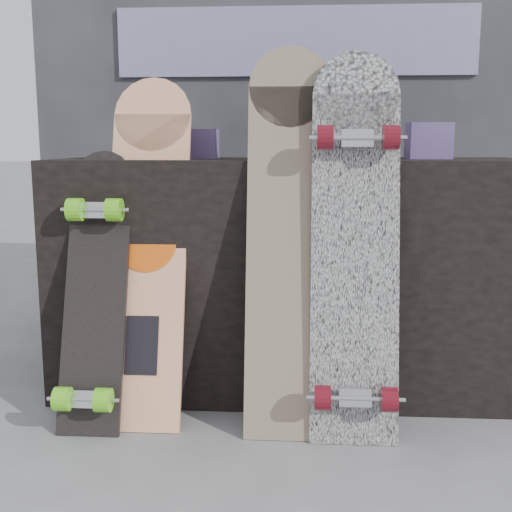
# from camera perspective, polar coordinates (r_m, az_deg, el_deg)

# --- Properties ---
(ground) EXTENTS (60.00, 60.00, 0.00)m
(ground) POSITION_cam_1_polar(r_m,az_deg,el_deg) (1.93, 2.89, -16.20)
(ground) COLOR slate
(ground) RESTS_ON ground
(vendor_table) EXTENTS (1.60, 0.60, 0.80)m
(vendor_table) POSITION_cam_1_polar(r_m,az_deg,el_deg) (2.28, 3.20, -1.47)
(vendor_table) COLOR black
(vendor_table) RESTS_ON ground
(booth) EXTENTS (2.40, 0.22, 2.20)m
(booth) POSITION_cam_1_polar(r_m,az_deg,el_deg) (3.09, 3.52, 14.58)
(booth) COLOR #2E2E32
(booth) RESTS_ON ground
(merch_box_purple) EXTENTS (0.18, 0.12, 0.10)m
(merch_box_purple) POSITION_cam_1_polar(r_m,az_deg,el_deg) (2.29, -5.75, 9.88)
(merch_box_purple) COLOR #3F3975
(merch_box_purple) RESTS_ON vendor_table
(merch_box_small) EXTENTS (0.14, 0.14, 0.12)m
(merch_box_small) POSITION_cam_1_polar(r_m,az_deg,el_deg) (2.28, 15.07, 9.85)
(merch_box_small) COLOR #3F3975
(merch_box_small) RESTS_ON vendor_table
(merch_box_flat) EXTENTS (0.22, 0.10, 0.06)m
(merch_box_flat) POSITION_cam_1_polar(r_m,az_deg,el_deg) (2.32, 8.51, 9.33)
(merch_box_flat) COLOR #D1B78C
(merch_box_flat) RESTS_ON vendor_table
(longboard_geisha) EXTENTS (0.25, 0.36, 1.06)m
(longboard_geisha) POSITION_cam_1_polar(r_m,az_deg,el_deg) (2.03, -9.63, 1.61)
(longboard_geisha) COLOR beige
(longboard_geisha) RESTS_ON ground
(longboard_celtic) EXTENTS (0.25, 0.28, 1.14)m
(longboard_celtic) POSITION_cam_1_polar(r_m,az_deg,el_deg) (1.90, 2.95, 2.59)
(longboard_celtic) COLOR beige
(longboard_celtic) RESTS_ON ground
(longboard_cascadia) EXTENTS (0.25, 0.31, 1.12)m
(longboard_cascadia) POSITION_cam_1_polar(r_m,az_deg,el_deg) (1.87, 8.82, 1.53)
(longboard_cascadia) COLOR silver
(longboard_cascadia) RESTS_ON ground
(skateboard_dark) EXTENTS (0.19, 0.35, 0.83)m
(skateboard_dark) POSITION_cam_1_polar(r_m,az_deg,el_deg) (2.01, -14.14, -2.62)
(skateboard_dark) COLOR black
(skateboard_dark) RESTS_ON ground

